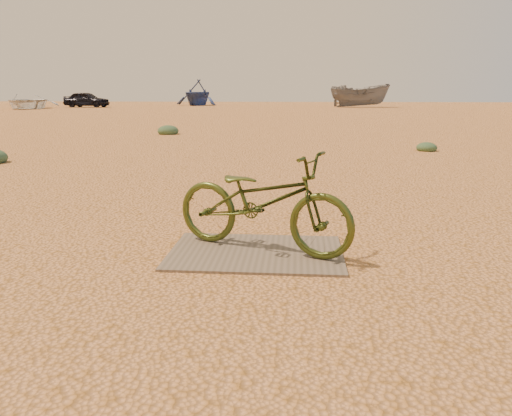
# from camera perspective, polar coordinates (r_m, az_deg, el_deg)

# --- Properties ---
(ground) EXTENTS (120.00, 120.00, 0.00)m
(ground) POSITION_cam_1_polar(r_m,az_deg,el_deg) (4.86, -2.87, -3.66)
(ground) COLOR #E2975C
(ground) RESTS_ON ground
(plywood_board) EXTENTS (1.53, 1.06, 0.02)m
(plywood_board) POSITION_cam_1_polar(r_m,az_deg,el_deg) (4.45, -0.00, -5.10)
(plywood_board) COLOR #6F5E4C
(plywood_board) RESTS_ON ground
(bicycle) EXTENTS (1.79, 1.18, 0.89)m
(bicycle) POSITION_cam_1_polar(r_m,az_deg,el_deg) (4.38, 0.74, 0.79)
(bicycle) COLOR #394517
(bicycle) RESTS_ON plywood_board
(car) EXTENTS (3.97, 1.96, 1.30)m
(car) POSITION_cam_1_polar(r_m,az_deg,el_deg) (46.24, -18.81, 11.66)
(car) COLOR black
(car) RESTS_ON ground
(boat_near_left) EXTENTS (4.95, 6.17, 1.14)m
(boat_near_left) POSITION_cam_1_polar(r_m,az_deg,el_deg) (44.06, -24.72, 11.01)
(boat_near_left) COLOR silver
(boat_near_left) RESTS_ON ground
(boat_far_left) EXTENTS (5.20, 5.64, 2.47)m
(boat_far_left) POSITION_cam_1_polar(r_m,az_deg,el_deg) (49.60, -6.72, 13.00)
(boat_far_left) COLOR navy
(boat_far_left) RESTS_ON ground
(boat_mid_right) EXTENTS (5.21, 2.29, 1.96)m
(boat_mid_right) POSITION_cam_1_polar(r_m,az_deg,el_deg) (44.65, 11.78, 12.47)
(boat_mid_right) COLOR slate
(boat_mid_right) RESTS_ON ground
(kale_b) EXTENTS (0.49, 0.49, 0.27)m
(kale_b) POSITION_cam_1_polar(r_m,az_deg,el_deg) (12.73, 18.90, 6.20)
(kale_b) COLOR #455E3E
(kale_b) RESTS_ON ground
(kale_c) EXTENTS (0.69, 0.69, 0.38)m
(kale_c) POSITION_cam_1_polar(r_m,az_deg,el_deg) (16.97, -10.01, 8.31)
(kale_c) COLOR #455E3E
(kale_c) RESTS_ON ground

